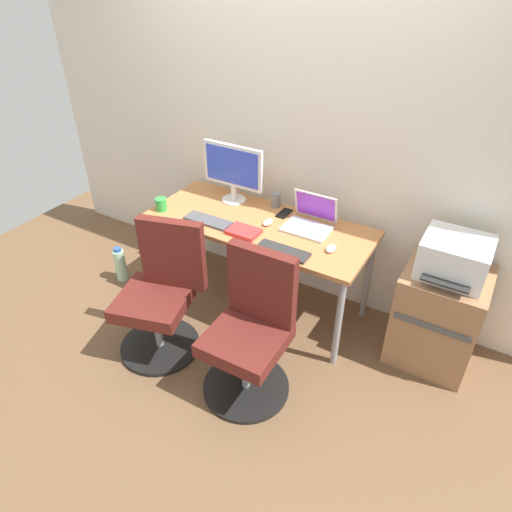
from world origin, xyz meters
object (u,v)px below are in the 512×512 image
side_cabinet (437,316)px  printer (454,257)px  office_chair_left (161,296)px  coffee_mug (161,204)px  desktop_monitor (233,169)px  open_laptop (310,220)px  office_chair_right (251,333)px  water_bottle_on_floor (120,265)px

side_cabinet → printer: (0.00, -0.00, 0.46)m
office_chair_left → coffee_mug: (-0.37, 0.50, 0.34)m
desktop_monitor → open_laptop: bearing=-5.1°
side_cabinet → desktop_monitor: bearing=177.6°
office_chair_left → office_chair_right: (0.68, 0.00, 0.00)m
printer → coffee_mug: 1.98m
side_cabinet → printer: size_ratio=1.69×
office_chair_left → desktop_monitor: 1.04m
coffee_mug → desktop_monitor: bearing=46.7°
desktop_monitor → coffee_mug: size_ratio=5.22×
office_chair_left → water_bottle_on_floor: bearing=154.3°
office_chair_right → printer: bearing=42.0°
office_chair_right → office_chair_left: bearing=-179.8°
office_chair_left → desktop_monitor: desktop_monitor is taller
printer → desktop_monitor: desktop_monitor is taller
printer → open_laptop: size_ratio=1.29×
open_laptop → office_chair_right: bearing=-88.1°
side_cabinet → office_chair_left: bearing=-152.7°
printer → open_laptop: open_laptop is taller
water_bottle_on_floor → desktop_monitor: (0.80, 0.50, 0.82)m
side_cabinet → coffee_mug: bearing=-170.6°
office_chair_left → office_chair_right: same height
office_chair_left → open_laptop: (0.65, 0.83, 0.35)m
desktop_monitor → open_laptop: desktop_monitor is taller
water_bottle_on_floor → open_laptop: 1.64m
office_chair_left → coffee_mug: bearing=126.7°
side_cabinet → coffee_mug: size_ratio=7.37×
water_bottle_on_floor → desktop_monitor: 1.25m
desktop_monitor → office_chair_left: bearing=-90.0°
office_chair_right → desktop_monitor: (-0.68, 0.88, 0.55)m
office_chair_right → side_cabinet: office_chair_right is taller
side_cabinet → desktop_monitor: desktop_monitor is taller
office_chair_right → coffee_mug: size_ratio=10.22×
office_chair_right → open_laptop: 0.90m
office_chair_left → office_chair_right: bearing=0.2°
desktop_monitor → printer: bearing=-2.5°
side_cabinet → coffee_mug: 2.02m
side_cabinet → printer: printer is taller
printer → water_bottle_on_floor: 2.51m
open_laptop → coffee_mug: bearing=-162.0°
side_cabinet → office_chair_right: bearing=-137.9°
printer → side_cabinet: bearing=90.0°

